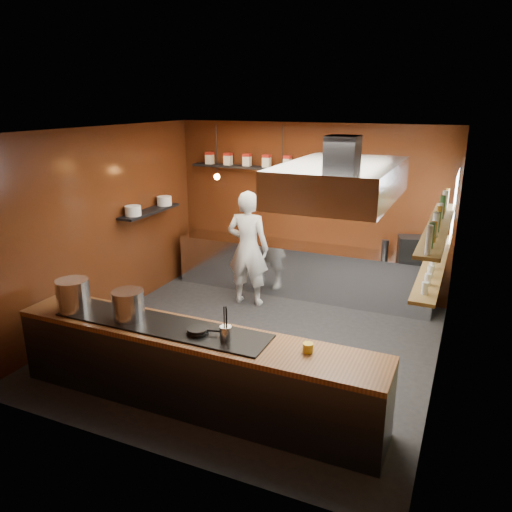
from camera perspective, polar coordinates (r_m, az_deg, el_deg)
The scene contains 26 objects.
floor at distance 7.30m, azimuth -0.59°, elevation -10.05°, with size 5.00×5.00×0.00m, color black.
back_wall at distance 9.01m, azimuth 5.96°, elevation 5.38°, with size 5.00×5.00×0.00m, color #38180A.
left_wall at distance 8.07m, azimuth -17.06°, elevation 3.26°, with size 5.00×5.00×0.00m, color #38180A.
right_wall at distance 6.19m, azimuth 20.96°, elevation -1.37°, with size 5.00×5.00×0.00m, color brown.
ceiling at distance 6.48m, azimuth -0.68°, elevation 14.15°, with size 5.00×5.00×0.00m, color silver.
window_pane at distance 7.74m, azimuth 21.72°, elevation 5.25°, with size 1.00×1.00×0.00m, color white.
prep_counter at distance 8.99m, azimuth 5.10°, elevation -1.58°, with size 4.60×0.65×0.90m, color silver.
pass_counter at distance 5.84m, azimuth -7.28°, elevation -12.57°, with size 4.40×0.72×0.94m.
tin_shelf at distance 9.07m, azimuth 0.33°, elevation 10.05°, with size 2.60×0.26×0.04m, color black.
plate_shelf at distance 8.72m, azimuth -12.05°, elevation 5.02°, with size 0.30×1.40×0.04m, color black.
bottle_shelf_upper at distance 6.37m, azimuth 20.11°, elevation 3.19°, with size 0.26×2.80×0.04m, color brown.
bottle_shelf_lower at distance 6.50m, azimuth 19.68°, elevation -0.82°, with size 0.26×2.80×0.04m, color brown.
extractor_hood at distance 5.73m, azimuth 9.69°, elevation 8.49°, with size 1.20×2.00×0.72m.
pendant_left at distance 8.71m, azimuth -4.48°, elevation 9.35°, with size 0.10×0.10×0.95m.
pendant_right at distance 8.21m, azimuth 3.01°, elevation 8.89°, with size 0.10×0.10×0.95m.
storage_tins at distance 9.00m, azimuth 1.23°, elevation 10.82°, with size 2.43×0.13×0.22m.
plate_stacks at distance 8.70m, azimuth -12.09°, elevation 5.66°, with size 0.26×1.16×0.16m.
bottles at distance 6.34m, azimuth 20.24°, elevation 4.42°, with size 0.06×2.66×0.24m.
wine_glasses at distance 6.47m, azimuth 19.76°, elevation -0.11°, with size 0.07×2.37×0.13m.
stockpot_large at distance 6.40m, azimuth -20.16°, elevation -4.19°, with size 0.39×0.39×0.38m, color silver.
stockpot_small at distance 5.96m, azimuth -14.38°, elevation -5.44°, with size 0.37×0.37×0.34m, color #B7B9BE.
utensil_crock at distance 5.33m, azimuth -3.48°, elevation -8.82°, with size 0.13×0.13×0.16m, color silver.
frying_pan at distance 5.52m, azimuth -6.64°, elevation -8.49°, with size 0.41×0.25×0.06m.
butter_jar at distance 5.17m, azimuth 5.96°, elevation -10.38°, with size 0.11×0.11×0.10m, color gold.
espresso_machine at distance 8.42m, azimuth 17.20°, elevation 0.90°, with size 0.37×0.35×0.37m, color black.
chef at distance 8.38m, azimuth -0.92°, elevation 0.88°, with size 0.72×0.47×1.96m, color white.
Camera 1 is at (2.67, -5.90, 3.38)m, focal length 35.00 mm.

